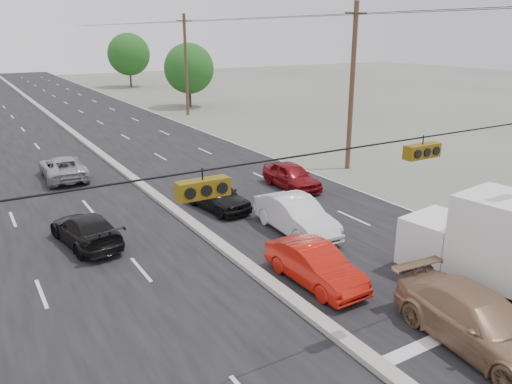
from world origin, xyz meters
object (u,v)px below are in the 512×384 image
Objects in this scene: tree_right_mid at (189,68)px; queue_car_a at (217,195)px; tan_sedan at (479,322)px; red_sedan at (315,265)px; utility_pole_right_b at (352,87)px; queue_car_e at (291,176)px; tree_right_far at (129,54)px; oncoming_far at (63,168)px; utility_pole_right_c at (186,65)px; queue_car_b at (296,216)px; oncoming_near at (86,230)px.

tree_right_mid reaches higher than queue_car_a.
red_sedan is at bearing 112.54° from tan_sedan.
utility_pole_right_b reaches higher than queue_car_a.
tan_sedan is 15.14m from queue_car_e.
tree_right_far is 52.17m from oncoming_far.
utility_pole_right_c is at bearing 71.52° from red_sedan.
red_sedan is 0.99× the size of queue_car_a.
tree_right_mid is at bearing 63.43° from utility_pole_right_c.
queue_car_b is at bearing 118.40° from oncoming_far.
red_sedan is 0.88× the size of queue_car_b.
utility_pole_right_c reaches higher than tan_sedan.
utility_pole_right_c reaches higher than oncoming_near.
utility_pole_right_b is at bearing 43.56° from red_sedan.
utility_pole_right_c is 2.41× the size of queue_car_a.
utility_pole_right_b is at bearing 18.19° from queue_car_e.
tree_right_far is at bearing 87.71° from tree_right_mid.
red_sedan is at bearing -108.32° from tree_right_mid.
utility_pole_right_c is 2.13× the size of queue_car_b.
utility_pole_right_c is 2.42× the size of red_sedan.
tree_right_far is (1.00, 25.00, 0.62)m from tree_right_mid.
tan_sedan is (-9.50, -41.27, -4.35)m from utility_pole_right_c.
oncoming_far is at bearing 118.93° from queue_car_b.
tree_right_mid is 1.36× the size of tan_sedan.
tree_right_far is 57.53m from queue_car_e.
queue_car_e is (-5.50, -1.66, -4.40)m from utility_pole_right_b.
oncoming_near is (-11.52, -2.01, -0.07)m from queue_car_e.
red_sedan is 1.00× the size of queue_car_e.
tree_right_mid reaches higher than queue_car_b.
queue_car_b is (2.10, 4.08, 0.09)m from red_sedan.
tan_sedan is at bearing 107.30° from oncoming_far.
tree_right_far reaches higher than queue_car_b.
red_sedan reaches higher than oncoming_far.
utility_pole_right_c is at bearing -96.65° from tree_right_far.
queue_car_a is 0.94× the size of oncoming_near.
tree_right_far is 1.96× the size of queue_car_a.
tree_right_mid is (2.50, 30.00, -0.77)m from utility_pole_right_b.
oncoming_far is at bearing -104.04° from oncoming_near.
queue_car_e is 0.86× the size of oncoming_far.
tree_right_mid is at bearing 80.87° from tan_sedan.
utility_pole_right_b is 11.70m from queue_car_a.
tan_sedan is at bearing 112.94° from oncoming_near.
tree_right_far reaches higher than red_sedan.
utility_pole_right_b reaches higher than red_sedan.
oncoming_far is at bearing 103.69° from red_sedan.
utility_pole_right_b is at bearing -94.76° from tree_right_mid.
queue_car_b is at bearing -121.89° from queue_car_e.
tan_sedan is 13.77m from queue_car_a.
queue_car_e is at bearing -99.03° from tree_right_far.
queue_car_e is at bearing 80.09° from tan_sedan.
utility_pole_right_b is 25.00m from utility_pole_right_c.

